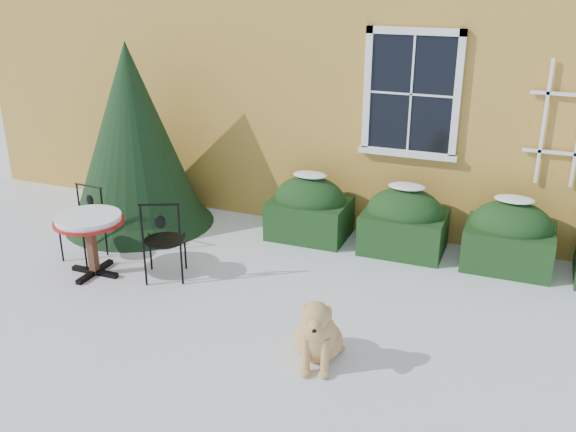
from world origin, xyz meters
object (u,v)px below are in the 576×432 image
at_px(patio_chair_near, 164,239).
at_px(dog, 317,335).
at_px(evergreen_shrub, 134,154).
at_px(patio_chair_far, 84,223).
at_px(bistro_table, 89,226).

distance_m(patio_chair_near, dog, 2.47).
relative_size(patio_chair_near, dog, 1.20).
relative_size(evergreen_shrub, patio_chair_far, 2.78).
relative_size(patio_chair_near, patio_chair_far, 1.09).
bearing_deg(bistro_table, dog, -13.86).
distance_m(bistro_table, dog, 3.23).
bearing_deg(patio_chair_far, evergreen_shrub, 95.76).
xyz_separation_m(patio_chair_near, patio_chair_far, (-1.26, 0.15, -0.04)).
relative_size(bistro_table, patio_chair_far, 0.88).
relative_size(evergreen_shrub, bistro_table, 3.14).
height_order(evergreen_shrub, bistro_table, evergreen_shrub).
bearing_deg(patio_chair_near, bistro_table, -10.54).
bearing_deg(patio_chair_far, dog, -14.11).
bearing_deg(patio_chair_near, dog, 131.19).
distance_m(patio_chair_far, dog, 3.70).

